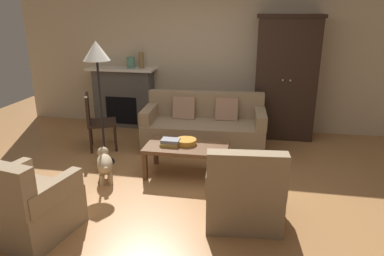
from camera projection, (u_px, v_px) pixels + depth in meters
The scene contains 15 objects.
ground_plane at pixel (177, 186), 4.53m from camera, with size 9.60×9.60×0.00m, color #B27A47.
back_wall at pixel (207, 52), 6.47m from camera, with size 7.20×0.10×2.80m, color beige.
fireplace at pixel (124, 96), 6.76m from camera, with size 1.26×0.48×1.12m.
armoire at pixel (285, 78), 6.03m from camera, with size 1.06×0.57×2.08m.
couch at pixel (204, 128), 5.75m from camera, with size 1.96×0.96×0.86m.
coffee_table at pixel (187, 149), 4.75m from camera, with size 1.10×0.60×0.42m.
fruit_bowl at pixel (186, 142), 4.77m from camera, with size 0.28×0.28×0.07m, color orange.
book_stack at pixel (170, 142), 4.73m from camera, with size 0.26×0.19×0.09m.
mantel_vase_jade at pixel (131, 62), 6.51m from camera, with size 0.14×0.14×0.20m, color slate.
mantel_vase_bronze at pixel (141, 60), 6.46m from camera, with size 0.10×0.10×0.29m, color olive.
armchair_near_left at pixel (26, 206), 3.46m from camera, with size 0.90×0.90×0.88m.
armchair_near_right at pixel (244, 193), 3.71m from camera, with size 0.84×0.84×0.88m.
side_chair_wooden at pixel (96, 118), 5.60m from camera, with size 0.58×0.58×0.90m.
floor_lamp at pixel (97, 59), 4.74m from camera, with size 0.36×0.36×1.75m.
dog at pixel (105, 163), 4.63m from camera, with size 0.37×0.52×0.39m.
Camera 1 is at (0.94, -3.96, 2.14)m, focal length 33.20 mm.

